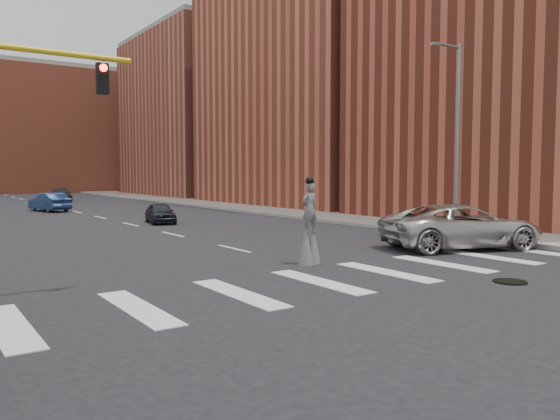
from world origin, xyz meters
name	(u,v)px	position (x,y,z in m)	size (l,w,h in m)	color
ground_plane	(379,283)	(0.00, 0.00, 0.00)	(160.00, 160.00, 0.00)	black
sidewalk_right	(266,210)	(12.50, 25.00, 0.09)	(5.00, 90.00, 0.18)	gray
manhole	(510,282)	(3.00, -2.00, 0.02)	(0.90, 0.90, 0.04)	black
building_near	(548,41)	(22.00, 8.00, 11.00)	(16.00, 20.00, 22.00)	brown
building_mid	(321,76)	(22.00, 30.00, 12.00)	(16.00, 22.00, 24.00)	#B65239
building_far	(206,118)	(22.00, 54.00, 10.00)	(16.00, 22.00, 20.00)	#AE5540
building_backdrop	(38,132)	(6.00, 78.00, 9.00)	(26.00, 14.00, 18.00)	#B65239
streetlight	(456,132)	(10.90, 6.00, 4.90)	(2.05, 0.20, 9.00)	slate
stilt_performer	(309,230)	(0.29, 3.50, 1.11)	(0.84, 0.55, 2.87)	#382416
suv_crossing	(461,226)	(7.47, 3.00, 0.88)	(2.91, 6.30, 1.75)	#BAB7B0
car_near	(160,213)	(1.78, 19.94, 0.60)	(1.41, 3.51, 1.20)	black
car_mid	(49,202)	(-1.57, 33.82, 0.72)	(1.51, 4.34, 1.43)	navy
car_far	(61,195)	(2.44, 48.01, 0.66)	(1.85, 4.56, 1.32)	black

